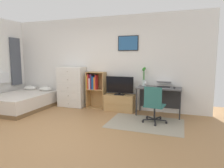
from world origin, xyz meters
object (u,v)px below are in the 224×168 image
computer_mouse (174,88)px  wine_glass (145,82)px  desk (159,92)px  office_chair (154,104)px  bed (22,101)px  bamboo_vase (144,77)px  bookshelf (95,87)px  laptop (164,85)px  tv_stand (120,103)px  dresser (72,87)px  television (120,86)px

computer_mouse → wine_glass: bearing=-176.1°
desk → office_chair: office_chair is taller
bed → bamboo_vase: bearing=12.6°
bookshelf → office_chair: 2.05m
desk → laptop: 0.23m
tv_stand → desk: (1.10, 0.00, 0.37)m
computer_mouse → wine_glass: 0.74m
bed → desk: bearing=9.5°
office_chair → wine_glass: size_ratio=4.78×
dresser → wine_glass: dresser is taller
bookshelf → desk: 1.90m
bookshelf → office_chair: size_ratio=1.27×
dresser → office_chair: bearing=-16.2°
bed → bookshelf: bookshelf is taller
bookshelf → computer_mouse: 2.29m
bookshelf → wine_glass: size_ratio=6.06×
tv_stand → television: size_ratio=1.07×
bookshelf → computer_mouse: bearing=-3.7°
bookshelf → laptop: bearing=-1.2°
television → wine_glass: television is taller
tv_stand → bamboo_vase: size_ratio=1.67×
television → computer_mouse: 1.48m
bamboo_vase → computer_mouse: bearing=-14.2°
office_chair → television: bearing=151.2°
office_chair → bed: bearing=-173.8°
desk → bamboo_vase: size_ratio=2.22×
bookshelf → bamboo_vase: bamboo_vase is taller
desk → wine_glass: size_ratio=6.32×
laptop → desk: bearing=-177.9°
desk → bamboo_vase: 0.60m
bookshelf → wine_glass: bearing=-7.2°
desk → bed: bearing=-168.9°
dresser → tv_stand: (1.55, 0.02, -0.38)m
dresser → wine_glass: bearing=-3.2°
bed → bookshelf: size_ratio=1.80×
bamboo_vase → wine_glass: bamboo_vase is taller
office_chair → wine_glass: 0.82m
bed → wine_glass: 3.65m
office_chair → laptop: (0.14, 0.78, 0.35)m
television → wine_glass: bearing=-9.3°
tv_stand → wine_glass: 1.00m
tv_stand → wine_glass: bearing=-10.9°
television → computer_mouse: bearing=-2.8°
office_chair → computer_mouse: (0.41, 0.68, 0.30)m
tv_stand → bed: bearing=-164.7°
bed → computer_mouse: (4.27, 0.67, 0.53)m
bookshelf → desk: bookshelf is taller
bed → bamboo_vase: 3.64m
desk → bamboo_vase: bearing=165.6°
office_chair → laptop: 0.87m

